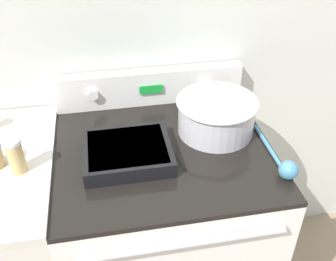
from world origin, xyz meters
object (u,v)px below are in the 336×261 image
ladle (285,166)px  casserole_dish (127,152)px  mixing_bowl (216,114)px  spice_jar_white_cap (16,156)px

ladle → casserole_dish: bearing=161.9°
mixing_bowl → casserole_dish: mixing_bowl is taller
mixing_bowl → casserole_dish: bearing=-162.9°
ladle → mixing_bowl: bearing=120.3°
casserole_dish → ladle: 0.51m
mixing_bowl → ladle: mixing_bowl is taller
mixing_bowl → ladle: 0.30m
mixing_bowl → ladle: bearing=-59.7°
casserole_dish → ladle: bearing=-18.1°
spice_jar_white_cap → casserole_dish: bearing=1.8°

